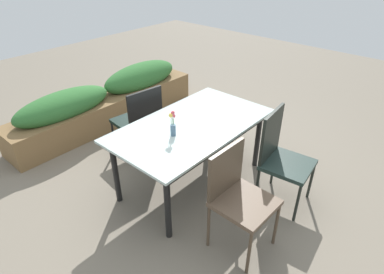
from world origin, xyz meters
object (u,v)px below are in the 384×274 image
(flower_vase, at_px, (173,122))
(dining_table, at_px, (192,129))
(planter_box, at_px, (108,100))
(chair_far_side, at_px, (140,118))
(chair_near_left, at_px, (238,193))
(chair_near_right, at_px, (281,154))

(flower_vase, bearing_deg, dining_table, 2.55)
(flower_vase, distance_m, planter_box, 2.02)
(dining_table, distance_m, chair_far_side, 0.84)
(chair_near_left, bearing_deg, chair_far_side, -101.28)
(dining_table, bearing_deg, chair_far_side, 90.19)
(chair_near_right, distance_m, flower_vase, 1.10)
(chair_near_right, bearing_deg, chair_near_left, -5.80)
(chair_near_right, bearing_deg, dining_table, -72.26)
(chair_near_right, xyz_separation_m, chair_far_side, (-0.37, 1.65, -0.04))
(chair_far_side, relative_size, flower_vase, 3.53)
(chair_near_right, bearing_deg, chair_far_side, -83.68)
(dining_table, relative_size, chair_near_left, 1.80)
(planter_box, bearing_deg, chair_near_right, -87.71)
(chair_near_left, bearing_deg, planter_box, -101.96)
(chair_near_right, distance_m, chair_near_left, 0.75)
(flower_vase, bearing_deg, chair_far_side, 71.33)
(dining_table, relative_size, chair_far_side, 1.85)
(chair_far_side, xyz_separation_m, chair_near_left, (-0.37, -1.66, 0.04))
(dining_table, bearing_deg, chair_near_right, -65.90)
(flower_vase, bearing_deg, chair_near_left, -96.28)
(planter_box, bearing_deg, chair_near_left, -103.38)
(dining_table, height_order, chair_near_right, chair_near_right)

